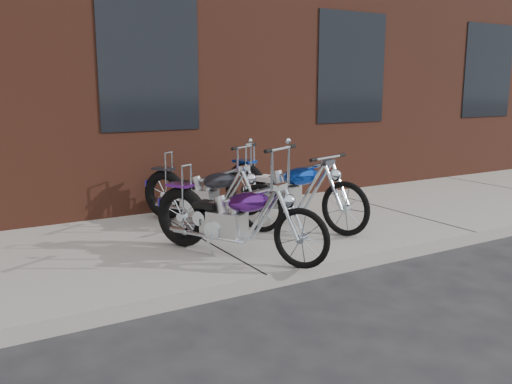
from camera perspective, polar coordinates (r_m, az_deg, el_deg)
ground at (r=5.20m, az=1.12°, el=-10.28°), size 120.00×120.00×0.00m
sidewalk at (r=6.44m, az=-5.93°, el=-5.42°), size 22.00×3.00×0.15m
chopper_purple at (r=5.62m, az=-2.41°, el=-3.01°), size 1.08×1.89×1.18m
chopper_blue at (r=6.92m, az=3.39°, el=-0.07°), size 0.87×2.20×0.99m
chopper_third at (r=6.92m, az=-5.16°, el=-0.42°), size 1.16×1.81×1.05m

